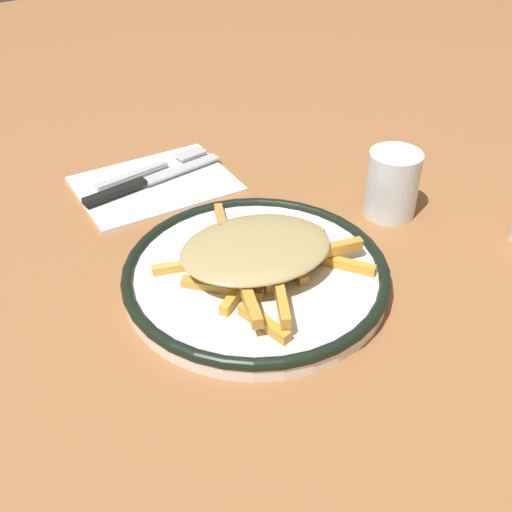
{
  "coord_description": "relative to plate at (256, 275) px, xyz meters",
  "views": [
    {
      "loc": [
        0.45,
        -0.29,
        0.44
      ],
      "look_at": [
        0.0,
        0.0,
        0.04
      ],
      "focal_mm": 44.44,
      "sensor_mm": 36.0,
      "label": 1
    }
  ],
  "objects": [
    {
      "name": "plate",
      "position": [
        0.0,
        0.0,
        0.0
      ],
      "size": [
        0.29,
        0.29,
        0.03
      ],
      "color": "white",
      "rests_on": "ground_plane"
    },
    {
      "name": "fork",
      "position": [
        -0.29,
        0.01,
        -0.0
      ],
      "size": [
        0.04,
        0.18,
        0.01
      ],
      "color": "silver",
      "rests_on": "napkin"
    },
    {
      "name": "water_glass",
      "position": [
        -0.03,
        0.22,
        0.03
      ],
      "size": [
        0.07,
        0.07,
        0.09
      ],
      "primitive_type": "cylinder",
      "color": "silver",
      "rests_on": "ground_plane"
    },
    {
      "name": "ground_plane",
      "position": [
        0.0,
        0.0,
        -0.01
      ],
      "size": [
        2.6,
        2.6,
        0.0
      ],
      "primitive_type": "plane",
      "color": "#9E663B"
    },
    {
      "name": "fries_heap",
      "position": [
        0.0,
        0.0,
        0.03
      ],
      "size": [
        0.24,
        0.21,
        0.04
      ],
      "color": "gold",
      "rests_on": "plate"
    },
    {
      "name": "napkin",
      "position": [
        -0.26,
        -0.0,
        -0.01
      ],
      "size": [
        0.16,
        0.21,
        0.01
      ],
      "primitive_type": "cube",
      "rotation": [
        0.0,
        0.0,
        -0.05
      ],
      "color": "white",
      "rests_on": "ground_plane"
    },
    {
      "name": "knife",
      "position": [
        -0.25,
        -0.02,
        -0.0
      ],
      "size": [
        0.04,
        0.21,
        0.01
      ],
      "color": "black",
      "rests_on": "napkin"
    }
  ]
}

